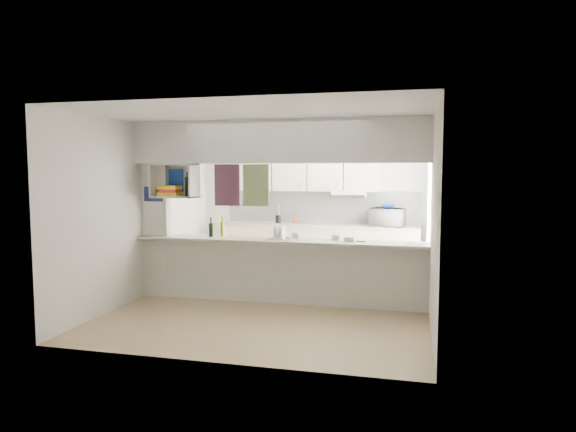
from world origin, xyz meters
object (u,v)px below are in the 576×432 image
(dish_rack, at_px, (282,234))
(wine_bottles, at_px, (217,229))
(microwave, at_px, (388,217))
(bowl, at_px, (388,206))

(dish_rack, xyz_separation_m, wine_bottles, (-1.01, 0.04, 0.04))
(microwave, relative_size, bowl, 2.22)
(microwave, relative_size, wine_bottles, 1.85)
(bowl, bearing_deg, dish_rack, -123.66)
(microwave, height_order, dish_rack, microwave)
(bowl, distance_m, dish_rack, 2.51)
(wine_bottles, bearing_deg, dish_rack, -2.16)
(microwave, xyz_separation_m, wine_bottles, (-2.40, -2.03, -0.04))
(dish_rack, relative_size, wine_bottles, 1.28)
(microwave, distance_m, dish_rack, 2.49)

